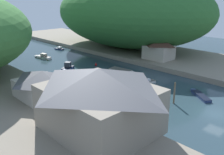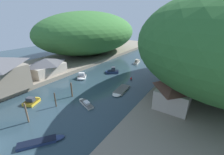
# 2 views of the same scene
# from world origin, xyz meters

# --- Properties ---
(water_surface) EXTENTS (130.00, 130.00, 0.00)m
(water_surface) POSITION_xyz_m (0.00, 30.00, 0.00)
(water_surface) COLOR #283D47
(water_surface) RESTS_ON ground
(left_bank) EXTENTS (22.00, 120.00, 1.06)m
(left_bank) POSITION_xyz_m (-22.57, 30.00, 0.53)
(left_bank) COLOR gray
(left_bank) RESTS_ON ground
(right_bank) EXTENTS (22.00, 120.00, 1.06)m
(right_bank) POSITION_xyz_m (22.57, 30.00, 0.53)
(right_bank) COLOR gray
(right_bank) RESTS_ON ground
(hillside_left) EXTENTS (33.40, 46.76, 16.80)m
(hillside_left) POSITION_xyz_m (-23.67, 46.00, 9.46)
(hillside_left) COLOR #387033
(hillside_left) RESTS_ON left_bank
(boathouse_shed) EXTENTS (6.70, 9.33, 4.28)m
(boathouse_shed) POSITION_xyz_m (-15.54, 19.66, 3.28)
(boathouse_shed) COLOR #B2A899
(boathouse_shed) RESTS_ON left_bank
(right_bank_cottage) EXTENTS (5.65, 6.79, 5.29)m
(right_bank_cottage) POSITION_xyz_m (16.78, 22.18, 3.81)
(right_bank_cottage) COLOR #B2A899
(right_bank_cottage) RESTS_ON right_bank
(boat_moored_right) EXTENTS (3.14, 3.75, 1.32)m
(boat_moored_right) POSITION_xyz_m (-6.24, 9.83, 0.40)
(boat_moored_right) COLOR gold
(boat_moored_right) RESTS_ON water_surface
(boat_cabin_cruiser) EXTENTS (2.77, 6.35, 0.40)m
(boat_cabin_cruiser) POSITION_xyz_m (5.56, 23.31, 0.19)
(boat_cabin_cruiser) COLOR silver
(boat_cabin_cruiser) RESTS_ON water_surface
(boat_near_quay) EXTENTS (4.35, 3.67, 1.83)m
(boat_near_quay) POSITION_xyz_m (-2.84, 32.32, 0.55)
(boat_near_quay) COLOR navy
(boat_near_quay) RESTS_ON water_surface
(boat_far_right_bank) EXTENTS (2.28, 6.10, 1.41)m
(boat_far_right_bank) POSITION_xyz_m (-1.12, 46.38, 0.43)
(boat_far_right_bank) COLOR silver
(boat_far_right_bank) RESTS_ON water_surface
(boat_far_upstream) EXTENTS (1.92, 3.68, 0.85)m
(boat_far_upstream) POSITION_xyz_m (8.25, 53.09, 0.27)
(boat_far_upstream) COLOR navy
(boat_far_upstream) RESTS_ON water_surface
(boat_white_cruiser) EXTENTS (4.64, 2.56, 0.84)m
(boat_white_cruiser) POSITION_xyz_m (2.69, 15.12, 0.27)
(boat_white_cruiser) COLOR silver
(boat_white_cruiser) RESTS_ON water_surface
(boat_mid_channel) EXTENTS (3.44, 3.72, 1.56)m
(boat_mid_channel) POSITION_xyz_m (-7.08, 24.01, 0.49)
(boat_mid_channel) COLOR white
(boat_mid_channel) RESTS_ON water_surface
(boat_yellow_tender) EXTENTS (4.41, 5.42, 0.44)m
(boat_yellow_tender) POSITION_xyz_m (4.57, 5.03, 0.22)
(boat_yellow_tender) COLOR navy
(boat_yellow_tender) RESTS_ON water_surface
(mooring_post_nearest) EXTENTS (0.26, 0.26, 3.47)m
(mooring_post_nearest) POSITION_xyz_m (-1.15, 6.24, 1.74)
(mooring_post_nearest) COLOR brown
(mooring_post_nearest) RESTS_ON water_surface
(mooring_post_second) EXTENTS (0.23, 0.23, 2.90)m
(mooring_post_second) POSITION_xyz_m (-1.30, 11.51, 1.46)
(mooring_post_second) COLOR #4C3D2D
(mooring_post_second) RESTS_ON water_surface
(mooring_post_middle) EXTENTS (0.31, 0.31, 3.20)m
(mooring_post_middle) POSITION_xyz_m (-1.70, 15.80, 1.61)
(mooring_post_middle) COLOR brown
(mooring_post_middle) RESTS_ON water_surface
(channel_buoy_near) EXTENTS (0.52, 0.52, 0.78)m
(channel_buoy_near) POSITION_xyz_m (4.31, 30.96, 0.30)
(channel_buoy_near) COLOR red
(channel_buoy_near) RESTS_ON water_surface
(person_on_quay) EXTENTS (0.33, 0.43, 1.69)m
(person_on_quay) POSITION_xyz_m (-13.39, 16.56, 2.04)
(person_on_quay) COLOR #282D3D
(person_on_quay) RESTS_ON left_bank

